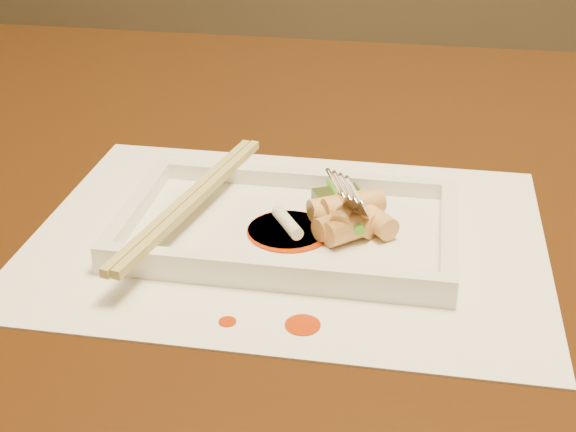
% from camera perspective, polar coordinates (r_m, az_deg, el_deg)
% --- Properties ---
extents(table, '(1.40, 0.90, 0.75)m').
position_cam_1_polar(table, '(0.77, 8.58, -4.95)').
color(table, black).
rests_on(table, ground).
extents(placemat, '(0.40, 0.30, 0.00)m').
position_cam_1_polar(placemat, '(0.63, -0.00, -1.49)').
color(placemat, white).
rests_on(placemat, table).
extents(sauce_splatter_a, '(0.02, 0.02, 0.00)m').
position_cam_1_polar(sauce_splatter_a, '(0.53, 1.06, -7.75)').
color(sauce_splatter_a, '#B52F05').
rests_on(sauce_splatter_a, placemat).
extents(sauce_splatter_b, '(0.01, 0.01, 0.00)m').
position_cam_1_polar(sauce_splatter_b, '(0.54, -4.33, -7.50)').
color(sauce_splatter_b, '#B52F05').
rests_on(sauce_splatter_b, placemat).
extents(plate_base, '(0.26, 0.16, 0.01)m').
position_cam_1_polar(plate_base, '(0.63, -0.00, -1.11)').
color(plate_base, white).
rests_on(plate_base, placemat).
extents(plate_rim_far, '(0.26, 0.01, 0.01)m').
position_cam_1_polar(plate_rim_far, '(0.69, 1.06, 2.67)').
color(plate_rim_far, white).
rests_on(plate_rim_far, plate_base).
extents(plate_rim_near, '(0.26, 0.01, 0.01)m').
position_cam_1_polar(plate_rim_near, '(0.56, -1.30, -3.81)').
color(plate_rim_near, white).
rests_on(plate_rim_near, plate_base).
extents(plate_rim_left, '(0.01, 0.14, 0.01)m').
position_cam_1_polar(plate_rim_left, '(0.66, -10.72, 0.66)').
color(plate_rim_left, white).
rests_on(plate_rim_left, plate_base).
extents(plate_rim_right, '(0.01, 0.14, 0.01)m').
position_cam_1_polar(plate_rim_right, '(0.62, 11.36, -1.19)').
color(plate_rim_right, white).
rests_on(plate_rim_right, plate_base).
extents(veg_piece, '(0.05, 0.04, 0.01)m').
position_cam_1_polar(veg_piece, '(0.66, 3.61, 1.20)').
color(veg_piece, black).
rests_on(veg_piece, plate_base).
extents(scallion_white, '(0.03, 0.04, 0.01)m').
position_cam_1_polar(scallion_white, '(0.61, -0.04, -0.47)').
color(scallion_white, '#EAEACC').
rests_on(scallion_white, plate_base).
extents(scallion_green, '(0.04, 0.08, 0.01)m').
position_cam_1_polar(scallion_green, '(0.64, 4.04, 0.77)').
color(scallion_green, '#409618').
rests_on(scallion_green, plate_base).
extents(chopstick_a, '(0.05, 0.23, 0.01)m').
position_cam_1_polar(chopstick_a, '(0.64, -7.26, 1.20)').
color(chopstick_a, tan).
rests_on(chopstick_a, plate_rim_near).
extents(chopstick_b, '(0.05, 0.23, 0.01)m').
position_cam_1_polar(chopstick_b, '(0.64, -6.57, 1.14)').
color(chopstick_b, tan).
rests_on(chopstick_b, plate_rim_near).
extents(fork, '(0.09, 0.10, 0.14)m').
position_cam_1_polar(fork, '(0.61, 6.85, 5.57)').
color(fork, silver).
rests_on(fork, plate_base).
extents(sauce_blob_0, '(0.04, 0.04, 0.00)m').
position_cam_1_polar(sauce_blob_0, '(0.63, 0.55, -0.91)').
color(sauce_blob_0, '#B52F05').
rests_on(sauce_blob_0, plate_base).
extents(sauce_blob_1, '(0.07, 0.07, 0.00)m').
position_cam_1_polar(sauce_blob_1, '(0.62, 0.08, -1.09)').
color(sauce_blob_1, '#B52F05').
rests_on(sauce_blob_1, plate_base).
extents(sauce_blob_2, '(0.06, 0.06, 0.00)m').
position_cam_1_polar(sauce_blob_2, '(0.63, -0.08, -0.97)').
color(sauce_blob_2, '#B52F05').
rests_on(sauce_blob_2, plate_base).
extents(rice_cake_0, '(0.05, 0.05, 0.02)m').
position_cam_1_polar(rice_cake_0, '(0.63, 5.88, -0.03)').
color(rice_cake_0, '#E3B86A').
rests_on(rice_cake_0, plate_base).
extents(rice_cake_1, '(0.04, 0.04, 0.02)m').
position_cam_1_polar(rice_cake_1, '(0.61, 4.42, -0.87)').
color(rice_cake_1, '#E3B86A').
rests_on(rice_cake_1, plate_base).
extents(rice_cake_2, '(0.02, 0.04, 0.02)m').
position_cam_1_polar(rice_cake_2, '(0.62, 3.99, 0.28)').
color(rice_cake_2, '#E3B86A').
rests_on(rice_cake_2, plate_base).
extents(rice_cake_3, '(0.04, 0.04, 0.02)m').
position_cam_1_polar(rice_cake_3, '(0.63, 3.87, 0.03)').
color(rice_cake_3, '#E3B86A').
rests_on(rice_cake_3, plate_base).
extents(rice_cake_4, '(0.05, 0.03, 0.02)m').
position_cam_1_polar(rice_cake_4, '(0.62, 4.09, -0.31)').
color(rice_cake_4, '#E3B86A').
rests_on(rice_cake_4, plate_base).
extents(rice_cake_5, '(0.05, 0.04, 0.02)m').
position_cam_1_polar(rice_cake_5, '(0.63, 4.66, 0.76)').
color(rice_cake_5, '#E3B86A').
rests_on(rice_cake_5, plate_base).
extents(rice_cake_6, '(0.04, 0.04, 0.02)m').
position_cam_1_polar(rice_cake_6, '(0.61, 3.69, -0.54)').
color(rice_cake_6, '#E3B86A').
rests_on(rice_cake_6, plate_base).
extents(rice_cake_7, '(0.05, 0.04, 0.02)m').
position_cam_1_polar(rice_cake_7, '(0.64, 3.63, 0.76)').
color(rice_cake_7, '#E3B86A').
rests_on(rice_cake_7, plate_base).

